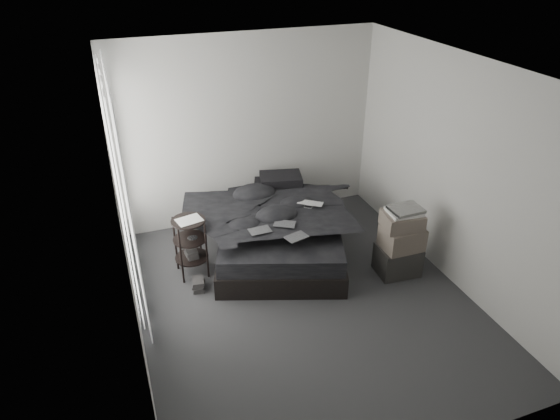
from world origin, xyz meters
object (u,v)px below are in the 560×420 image
object	(u,v)px
laptop	(309,200)
box_lower	(398,260)
side_stand	(191,247)
bed	(280,242)

from	to	relation	value
laptop	box_lower	bearing A→B (deg)	-8.32
laptop	side_stand	size ratio (longest dim) A/B	0.43
bed	laptop	size ratio (longest dim) A/B	6.24
bed	laptop	world-z (taller)	laptop
bed	box_lower	distance (m)	1.50
bed	laptop	bearing A→B (deg)	7.50
bed	side_stand	xyz separation A→B (m)	(-1.16, -0.08, 0.23)
laptop	side_stand	world-z (taller)	laptop
side_stand	box_lower	bearing A→B (deg)	-19.61
bed	box_lower	bearing A→B (deg)	-18.40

